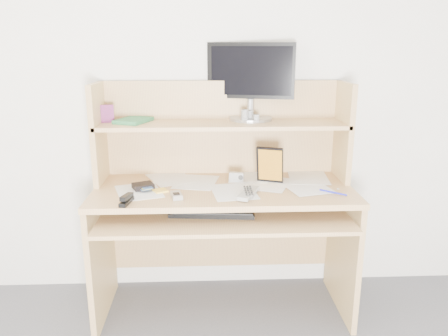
{
  "coord_description": "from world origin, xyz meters",
  "views": [
    {
      "loc": [
        -0.09,
        -0.77,
        1.49
      ],
      "look_at": [
        0.0,
        1.43,
        0.87
      ],
      "focal_mm": 35.0,
      "sensor_mm": 36.0,
      "label": 1
    }
  ],
  "objects_px": {
    "keyboard": "(212,211)",
    "tv_remote": "(248,193)",
    "game_case": "(270,165)",
    "monitor": "(251,79)",
    "desk": "(223,192)"
  },
  "relations": [
    {
      "from": "game_case",
      "to": "keyboard",
      "type": "bearing_deg",
      "value": -130.79
    },
    {
      "from": "monitor",
      "to": "keyboard",
      "type": "bearing_deg",
      "value": -107.28
    },
    {
      "from": "keyboard",
      "to": "tv_remote",
      "type": "distance_m",
      "value": 0.21
    },
    {
      "from": "game_case",
      "to": "monitor",
      "type": "bearing_deg",
      "value": 134.24
    },
    {
      "from": "monitor",
      "to": "game_case",
      "type": "bearing_deg",
      "value": -51.42
    },
    {
      "from": "tv_remote",
      "to": "monitor",
      "type": "xyz_separation_m",
      "value": [
        0.05,
        0.41,
        0.54
      ]
    },
    {
      "from": "desk",
      "to": "keyboard",
      "type": "bearing_deg",
      "value": -107.04
    },
    {
      "from": "keyboard",
      "to": "monitor",
      "type": "xyz_separation_m",
      "value": [
        0.23,
        0.39,
        0.65
      ]
    },
    {
      "from": "tv_remote",
      "to": "game_case",
      "type": "bearing_deg",
      "value": 79.21
    },
    {
      "from": "game_case",
      "to": "monitor",
      "type": "xyz_separation_m",
      "value": [
        -0.09,
        0.2,
        0.45
      ]
    },
    {
      "from": "desk",
      "to": "monitor",
      "type": "xyz_separation_m",
      "value": [
        0.17,
        0.18,
        0.62
      ]
    },
    {
      "from": "game_case",
      "to": "monitor",
      "type": "relative_size",
      "value": 0.42
    },
    {
      "from": "tv_remote",
      "to": "game_case",
      "type": "distance_m",
      "value": 0.27
    },
    {
      "from": "keyboard",
      "to": "tv_remote",
      "type": "xyz_separation_m",
      "value": [
        0.19,
        -0.02,
        0.1
      ]
    },
    {
      "from": "keyboard",
      "to": "game_case",
      "type": "xyz_separation_m",
      "value": [
        0.32,
        0.19,
        0.19
      ]
    }
  ]
}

